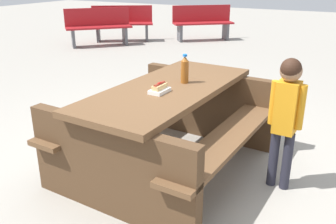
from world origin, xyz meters
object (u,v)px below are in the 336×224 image
object	(u,v)px
picnic_table	(168,121)
park_bench_near	(122,23)
park_bench_mid	(203,22)
park_bench_far	(98,26)
soda_bottle	(185,70)
child_in_coat	(286,108)
hotdog_tray	(160,89)

from	to	relation	value
picnic_table	park_bench_near	bearing A→B (deg)	-141.56
park_bench_mid	picnic_table	bearing A→B (deg)	20.72
park_bench_far	park_bench_near	bearing A→B (deg)	170.98
picnic_table	park_bench_near	world-z (taller)	park_bench_near
park_bench_near	park_bench_far	xyz separation A→B (m)	(0.78, -0.12, 0.00)
soda_bottle	park_bench_mid	world-z (taller)	soda_bottle
child_in_coat	park_bench_far	xyz separation A→B (m)	(-4.16, -5.10, -0.23)
picnic_table	park_bench_near	distance (m)	6.49
picnic_table	park_bench_near	xyz separation A→B (m)	(-5.08, -4.04, 0.00)
picnic_table	park_bench_mid	xyz separation A→B (m)	(-6.13, -2.32, 0.00)
soda_bottle	park_bench_far	world-z (taller)	soda_bottle
picnic_table	child_in_coat	world-z (taller)	child_in_coat
park_bench_far	park_bench_mid	bearing A→B (deg)	134.72
park_bench_mid	park_bench_far	world-z (taller)	same
hotdog_tray	park_bench_mid	bearing A→B (deg)	-159.66
park_bench_near	hotdog_tray	bearing A→B (deg)	37.64
hotdog_tray	park_bench_near	xyz separation A→B (m)	(-5.25, -4.05, -0.33)
picnic_table	child_in_coat	size ratio (longest dim) A/B	1.76
soda_bottle	park_bench_far	distance (m)	5.93
soda_bottle	hotdog_tray	size ratio (longest dim) A/B	1.34
child_in_coat	park_bench_far	size ratio (longest dim) A/B	0.78
child_in_coat	park_bench_near	distance (m)	7.02
hotdog_tray	park_bench_near	world-z (taller)	park_bench_near
park_bench_near	picnic_table	bearing A→B (deg)	38.44
picnic_table	park_bench_mid	distance (m)	6.55
park_bench_far	child_in_coat	bearing A→B (deg)	50.79
hotdog_tray	child_in_coat	size ratio (longest dim) A/B	0.17
picnic_table	hotdog_tray	xyz separation A→B (m)	(0.17, 0.02, 0.34)
soda_bottle	park_bench_mid	distance (m)	6.43
hotdog_tray	park_bench_far	size ratio (longest dim) A/B	0.14
picnic_table	child_in_coat	distance (m)	0.98
child_in_coat	park_bench_mid	distance (m)	6.82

